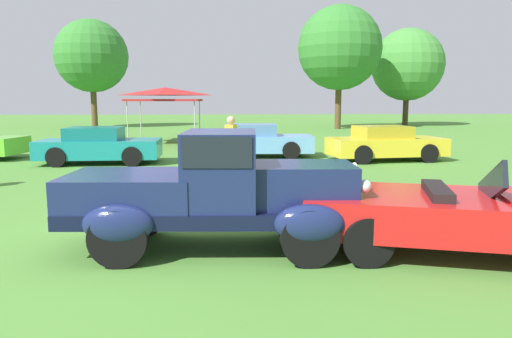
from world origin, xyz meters
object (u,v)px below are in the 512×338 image
object	(u,v)px
feature_pickup_truck	(216,190)
show_car_yellow	(385,144)
show_car_skyblue	(254,141)
neighbor_convertible	(479,215)
show_car_teal	(99,146)
spectator_near_truck	(231,145)
canopy_tent_left_field	(165,93)

from	to	relation	value
feature_pickup_truck	show_car_yellow	xyz separation A→B (m)	(5.55, 9.60, -0.26)
show_car_skyblue	show_car_yellow	bearing A→B (deg)	-16.34
show_car_skyblue	feature_pickup_truck	bearing A→B (deg)	-95.27
neighbor_convertible	show_car_teal	world-z (taller)	neighbor_convertible
show_car_teal	show_car_skyblue	size ratio (longest dim) A/B	0.93
show_car_teal	show_car_skyblue	xyz separation A→B (m)	(5.28, 1.65, 0.00)
neighbor_convertible	spectator_near_truck	bearing A→B (deg)	117.25
feature_pickup_truck	show_car_yellow	bearing A→B (deg)	59.94
show_car_skyblue	canopy_tent_left_field	bearing A→B (deg)	125.79
show_car_teal	canopy_tent_left_field	bearing A→B (deg)	80.68
spectator_near_truck	canopy_tent_left_field	distance (m)	10.98
show_car_yellow	spectator_near_truck	size ratio (longest dim) A/B	2.46
show_car_skyblue	neighbor_convertible	bearing A→B (deg)	-77.15
show_car_skyblue	show_car_yellow	world-z (taller)	same
show_car_skyblue	spectator_near_truck	bearing A→B (deg)	-100.03
feature_pickup_truck	show_car_skyblue	world-z (taller)	feature_pickup_truck
spectator_near_truck	show_car_teal	bearing A→B (deg)	145.32
feature_pickup_truck	neighbor_convertible	bearing A→B (deg)	-7.25
feature_pickup_truck	canopy_tent_left_field	xyz separation A→B (m)	(-3.07, 16.59, 1.56)
show_car_teal	canopy_tent_left_field	size ratio (longest dim) A/B	1.18
feature_pickup_truck	show_car_teal	distance (m)	10.22
spectator_near_truck	show_car_skyblue	bearing A→B (deg)	79.97
feature_pickup_truck	show_car_skyblue	bearing A→B (deg)	84.73
show_car_teal	show_car_yellow	xyz separation A→B (m)	(9.83, 0.31, 0.00)
show_car_teal	show_car_skyblue	distance (m)	5.53
show_car_yellow	spectator_near_truck	world-z (taller)	spectator_near_truck
feature_pickup_truck	show_car_yellow	size ratio (longest dim) A/B	1.02
feature_pickup_truck	show_car_skyblue	size ratio (longest dim) A/B	0.98
show_car_teal	spectator_near_truck	distance (m)	5.42
neighbor_convertible	spectator_near_truck	size ratio (longest dim) A/B	2.83
spectator_near_truck	canopy_tent_left_field	xyz separation A→B (m)	(-3.25, 10.38, 1.51)
neighbor_convertible	canopy_tent_left_field	bearing A→B (deg)	111.39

